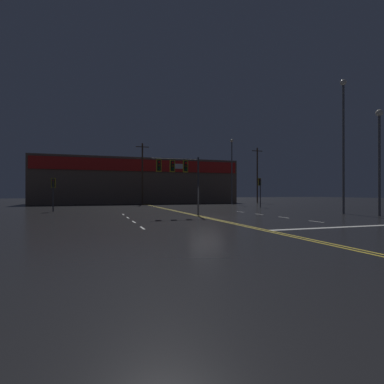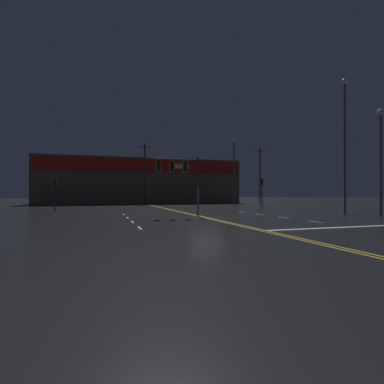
# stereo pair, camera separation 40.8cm
# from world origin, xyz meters

# --- Properties ---
(ground_plane) EXTENTS (200.00, 200.00, 0.00)m
(ground_plane) POSITION_xyz_m (0.00, 0.00, 0.00)
(ground_plane) COLOR black
(road_markings) EXTENTS (17.21, 60.00, 0.01)m
(road_markings) POSITION_xyz_m (1.28, -1.88, 0.00)
(road_markings) COLOR gold
(road_markings) RESTS_ON ground
(traffic_signal_median) EXTENTS (3.96, 0.36, 4.89)m
(traffic_signal_median) POSITION_xyz_m (-1.77, 1.70, 3.80)
(traffic_signal_median) COLOR #38383D
(traffic_signal_median) RESTS_ON ground
(traffic_signal_corner_northwest) EXTENTS (0.42, 0.36, 3.45)m
(traffic_signal_corner_northwest) POSITION_xyz_m (-12.24, 12.05, 2.54)
(traffic_signal_corner_northwest) COLOR #38383D
(traffic_signal_corner_northwest) RESTS_ON ground
(traffic_signal_corner_northeast) EXTENTS (0.42, 0.36, 3.90)m
(traffic_signal_corner_northeast) POSITION_xyz_m (12.81, 13.27, 2.87)
(traffic_signal_corner_northeast) COLOR #38383D
(traffic_signal_corner_northeast) RESTS_ON ground
(streetlight_near_left) EXTENTS (0.56, 0.56, 12.43)m
(streetlight_near_left) POSITION_xyz_m (13.63, 0.08, 7.64)
(streetlight_near_left) COLOR #59595E
(streetlight_near_left) RESTS_ON ground
(streetlight_near_right) EXTENTS (0.56, 0.56, 11.15)m
(streetlight_near_right) POSITION_xyz_m (14.15, 24.51, 6.96)
(streetlight_near_right) COLOR #59595E
(streetlight_near_right) RESTS_ON ground
(streetlight_median_approach) EXTENTS (0.56, 0.56, 8.87)m
(streetlight_median_approach) POSITION_xyz_m (14.28, -3.03, 5.71)
(streetlight_median_approach) COLOR #59595E
(streetlight_median_approach) RESTS_ON ground
(building_backdrop) EXTENTS (36.89, 10.23, 8.26)m
(building_backdrop) POSITION_xyz_m (0.00, 36.17, 4.15)
(building_backdrop) COLOR brown
(building_backdrop) RESTS_ON ground
(utility_pole_row) EXTENTS (47.38, 0.26, 12.08)m
(utility_pole_row) POSITION_xyz_m (-1.65, 28.98, 5.74)
(utility_pole_row) COLOR #4C3828
(utility_pole_row) RESTS_ON ground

